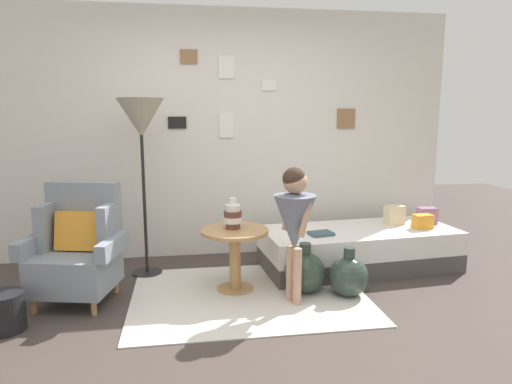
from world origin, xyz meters
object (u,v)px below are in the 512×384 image
Objects in this scene: demijohn_far at (348,276)px; armchair at (78,248)px; floor_lamp at (141,123)px; demijohn_near at (305,272)px; magazine_basket at (5,312)px; vase_striped at (233,216)px; daybed at (359,248)px; side_table at (235,247)px; person_child at (295,218)px; book_on_daybed at (321,234)px.

armchair is at bearing 172.74° from demijohn_far.
demijohn_near is at bearing -26.35° from floor_lamp.
armchair is 0.72m from magazine_basket.
vase_striped is 0.96× the size of magazine_basket.
armchair is 2.20× the size of demijohn_near.
daybed is 1.18× the size of floor_lamp.
daybed is 1.36m from side_table.
person_child is at bearing -40.25° from vase_striped.
daybed is at bearing 41.24° from person_child.
floor_lamp reaches higher than demijohn_far.
armchair is 2.62m from daybed.
demijohn_near reaches higher than daybed.
daybed is 3.12m from magazine_basket.
person_child is 2.23m from magazine_basket.
armchair is at bearing -178.91° from vase_striped.
daybed is at bearing -4.06° from floor_lamp.
daybed is 1.75× the size of person_child.
vase_striped is at bearing 139.75° from person_child.
floor_lamp reaches higher than person_child.
floor_lamp is 1.69m from person_child.
armchair is at bearing 175.29° from demijohn_near.
side_table reaches higher than magazine_basket.
floor_lamp is at bearing 175.94° from daybed.
armchair reaches higher than magazine_basket.
person_child reaches higher than armchair.
floor_lamp is 3.79× the size of demijohn_near.
daybed is at bearing 62.22° from demijohn_far.
side_table is 2.09× the size of magazine_basket.
armchair reaches higher than book_on_daybed.
daybed is 1.24m from person_child.
demijohn_near is at bearing -4.71° from armchair.
book_on_daybed reaches higher than magazine_basket.
side_table is at bearing -34.09° from floor_lamp.
armchair is at bearing -171.59° from daybed.
demijohn_far is at bearing -25.19° from floor_lamp.
demijohn_far is (1.73, -0.81, -1.27)m from floor_lamp.
armchair is at bearing 179.59° from side_table.
floor_lamp reaches higher than armchair.
armchair is 1.30m from side_table.
book_on_daybed is at bearing 15.20° from side_table.
floor_lamp is 1.99m from demijohn_near.
side_table is 1.42m from floor_lamp.
person_child is (0.44, -0.35, 0.32)m from side_table.
demijohn_near is 0.37m from demijohn_far.
side_table is 1.33× the size of demijohn_near.
book_on_daybed is 0.51m from demijohn_near.
demijohn_near is 2.32m from magazine_basket.
person_child is at bearing -171.44° from demijohn_far.
armchair is at bearing 168.33° from person_child.
demijohn_far is (2.23, -0.28, -0.26)m from armchair.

